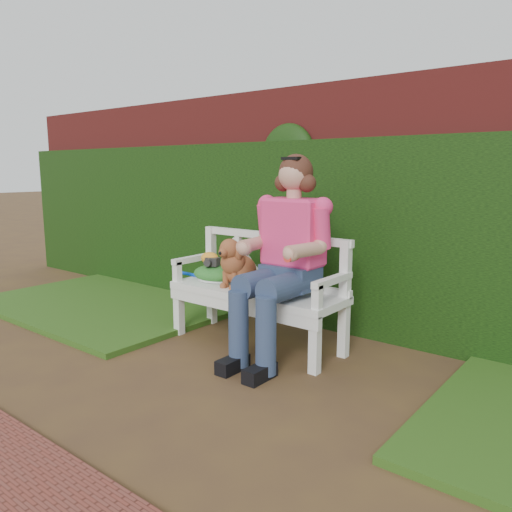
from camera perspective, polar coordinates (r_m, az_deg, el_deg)
The scene contains 11 objects.
ground at distance 3.35m, azimuth -3.98°, elevation -15.65°, with size 60.00×60.00×0.00m, color #432D1E.
brick_wall at distance 4.62m, azimuth 12.02°, elevation 5.42°, with size 10.00×0.30×2.20m, color maroon.
ivy_hedge at distance 4.45m, azimuth 10.64°, elevation 2.06°, with size 10.00×0.18×1.70m, color #20490F.
grass_left at distance 5.62m, azimuth -16.04°, elevation -5.13°, with size 2.60×2.00×0.05m, color #193210.
garden_bench at distance 4.15m, azimuth -0.00°, elevation -6.96°, with size 1.58×0.60×0.48m, color white, non-canonical shape.
seated_woman at distance 3.81m, azimuth 3.80°, elevation 0.21°, with size 0.68×0.91×1.61m, color #EB2547, non-canonical shape.
dog at distance 4.14m, azimuth -2.10°, elevation -0.63°, with size 0.28×0.37×0.41m, color #A85B35, non-canonical shape.
tennis_racket at distance 4.41m, azimuth -5.04°, elevation -2.56°, with size 0.63×0.26×0.03m, color silver, non-canonical shape.
green_bag at distance 4.37m, azimuth -4.77°, elevation -1.94°, with size 0.40×0.31×0.14m, color #237029, non-canonical shape.
camera_item at distance 4.32m, azimuth -4.99°, elevation -0.65°, with size 0.11×0.08×0.07m, color #272727.
baseball_glove at distance 4.39m, azimuth -5.30°, elevation -0.25°, with size 0.17×0.13×0.11m, color orange.
Camera 1 is at (2.05, -2.22, 1.44)m, focal length 35.00 mm.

